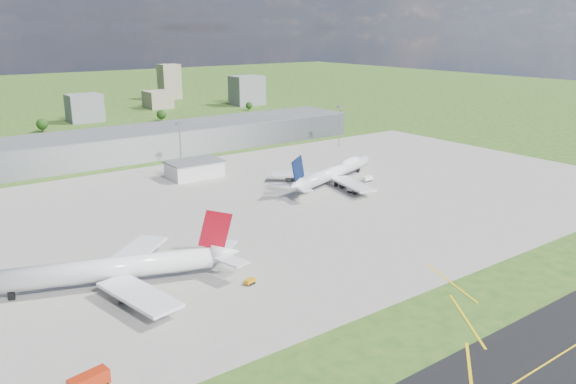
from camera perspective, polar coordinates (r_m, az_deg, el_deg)
ground at (r=328.85m, az=-14.98°, el=3.00°), size 1400.00×1400.00×0.00m
apron at (r=238.12m, az=-2.84°, el=-1.46°), size 360.00×190.00×0.08m
terminal at (r=341.06m, az=-16.01°, el=4.68°), size 300.00×42.00×15.00m
ops_building at (r=287.22m, az=-9.48°, el=2.27°), size 26.00×16.00×8.00m
mast_center at (r=297.51m, az=-10.92°, el=5.39°), size 3.50×2.00×25.90m
mast_east at (r=357.71m, az=5.28°, el=7.43°), size 3.50×2.00×25.90m
airliner_red_twin at (r=171.47m, az=-17.26°, el=-7.51°), size 74.31×56.46×21.04m
airliner_blue_quad at (r=273.84m, az=4.74°, el=2.03°), size 71.21×54.52×19.15m
fire_truck at (r=130.20m, az=-19.55°, el=-17.76°), size 8.70×4.52×3.66m
tug_yellow at (r=167.74m, az=-3.88°, el=-9.09°), size 3.59×2.58×1.65m
van_white_near at (r=258.72m, az=6.60°, el=0.20°), size 3.52×5.52×2.60m
van_white_far at (r=278.70m, az=8.08°, el=1.33°), size 5.26×2.80×2.62m
bldg_c at (r=482.82m, az=-19.97°, el=8.03°), size 26.00×20.00×22.00m
bldg_ce at (r=547.49m, az=-13.08°, el=9.14°), size 22.00×24.00×16.00m
bldg_e at (r=557.33m, az=-4.19°, el=10.26°), size 30.00×22.00×28.00m
bldg_tall_e at (r=617.13m, az=-11.96°, el=10.92°), size 20.00×18.00×36.00m
tree_c at (r=444.92m, az=-23.71°, el=6.33°), size 8.10×8.10×9.90m
tree_e at (r=467.76m, az=-12.74°, el=7.69°), size 7.65×7.65×9.35m
tree_far_e at (r=518.45m, az=-3.98°, el=8.75°), size 6.30×6.30×7.70m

